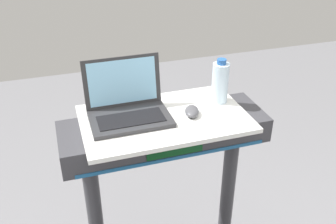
% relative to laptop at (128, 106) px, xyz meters
% --- Properties ---
extents(desk_board, '(0.71, 0.43, 0.02)m').
position_rel_laptop_xyz_m(desk_board, '(0.15, -0.05, -0.06)').
color(desk_board, white).
rests_on(desk_board, treadmill_base).
extents(laptop, '(0.33, 0.26, 0.23)m').
position_rel_laptop_xyz_m(laptop, '(0.00, 0.00, 0.00)').
color(laptop, '#2D2D30').
rests_on(laptop, desk_board).
extents(computer_mouse, '(0.09, 0.11, 0.03)m').
position_rel_laptop_xyz_m(computer_mouse, '(0.26, -0.07, -0.03)').
color(computer_mouse, '#4C4C51').
rests_on(computer_mouse, desk_board).
extents(water_bottle, '(0.07, 0.07, 0.21)m').
position_rel_laptop_xyz_m(water_bottle, '(0.43, 0.01, 0.05)').
color(water_bottle, silver).
rests_on(water_bottle, desk_board).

